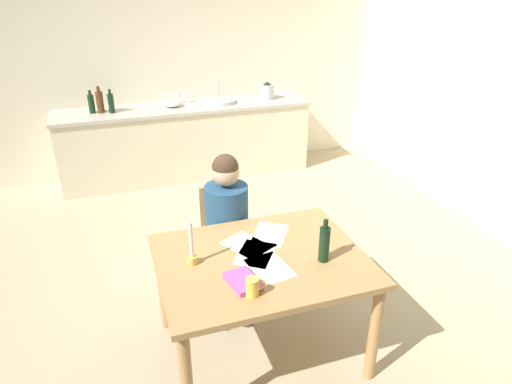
# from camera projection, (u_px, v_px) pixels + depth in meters

# --- Properties ---
(ground_plane) EXTENTS (5.20, 5.20, 0.04)m
(ground_plane) POSITION_uv_depth(u_px,v_px,m) (239.00, 273.00, 3.96)
(ground_plane) COLOR tan
(wall_back) EXTENTS (5.20, 0.12, 2.60)m
(wall_back) POSITION_uv_depth(u_px,v_px,m) (177.00, 67.00, 5.61)
(wall_back) COLOR silver
(wall_back) RESTS_ON ground
(wall_right) EXTENTS (0.12, 5.20, 2.60)m
(wall_right) POSITION_uv_depth(u_px,v_px,m) (511.00, 100.00, 4.13)
(wall_right) COLOR silver
(wall_right) RESTS_ON ground
(kitchen_counter) EXTENTS (3.05, 0.64, 0.90)m
(kitchen_counter) POSITION_uv_depth(u_px,v_px,m) (187.00, 141.00, 5.67)
(kitchen_counter) COLOR beige
(kitchen_counter) RESTS_ON ground
(dining_table) EXTENTS (1.28, 1.00, 0.75)m
(dining_table) POSITION_uv_depth(u_px,v_px,m) (261.00, 271.00, 2.85)
(dining_table) COLOR tan
(dining_table) RESTS_ON ground
(chair_at_table) EXTENTS (0.45, 0.45, 0.86)m
(chair_at_table) POSITION_uv_depth(u_px,v_px,m) (226.00, 237.00, 3.55)
(chair_at_table) COLOR tan
(chair_at_table) RESTS_ON ground
(person_seated) EXTENTS (0.37, 0.62, 1.19)m
(person_seated) POSITION_uv_depth(u_px,v_px,m) (228.00, 224.00, 3.33)
(person_seated) COLOR navy
(person_seated) RESTS_ON ground
(coffee_mug) EXTENTS (0.11, 0.07, 0.11)m
(coffee_mug) POSITION_uv_depth(u_px,v_px,m) (253.00, 287.00, 2.46)
(coffee_mug) COLOR #F2CC4C
(coffee_mug) RESTS_ON dining_table
(candlestick) EXTENTS (0.06, 0.06, 0.29)m
(candlestick) POSITION_uv_depth(u_px,v_px,m) (192.00, 252.00, 2.72)
(candlestick) COLOR gold
(candlestick) RESTS_ON dining_table
(book_magazine) EXTENTS (0.19, 0.25, 0.03)m
(book_magazine) POSITION_uv_depth(u_px,v_px,m) (243.00, 281.00, 2.57)
(book_magazine) COLOR #B953B8
(book_magazine) RESTS_ON dining_table
(paper_letter) EXTENTS (0.32, 0.36, 0.00)m
(paper_letter) POSITION_uv_depth(u_px,v_px,m) (246.00, 245.00, 2.94)
(paper_letter) COLOR white
(paper_letter) RESTS_ON dining_table
(paper_bill) EXTENTS (0.34, 0.36, 0.00)m
(paper_bill) POSITION_uv_depth(u_px,v_px,m) (270.00, 234.00, 3.06)
(paper_bill) COLOR white
(paper_bill) RESTS_ON dining_table
(paper_envelope) EXTENTS (0.34, 0.36, 0.00)m
(paper_envelope) POSITION_uv_depth(u_px,v_px,m) (255.00, 254.00, 2.85)
(paper_envelope) COLOR white
(paper_envelope) RESTS_ON dining_table
(paper_receipt) EXTENTS (0.25, 0.32, 0.00)m
(paper_receipt) POSITION_uv_depth(u_px,v_px,m) (269.00, 268.00, 2.71)
(paper_receipt) COLOR white
(paper_receipt) RESTS_ON dining_table
(wine_bottle_on_table) EXTENTS (0.07, 0.07, 0.28)m
(wine_bottle_on_table) POSITION_uv_depth(u_px,v_px,m) (324.00, 243.00, 2.74)
(wine_bottle_on_table) COLOR black
(wine_bottle_on_table) RESTS_ON dining_table
(sink_unit) EXTENTS (0.36, 0.36, 0.24)m
(sink_unit) POSITION_uv_depth(u_px,v_px,m) (221.00, 101.00, 5.60)
(sink_unit) COLOR #B2B7BC
(sink_unit) RESTS_ON kitchen_counter
(bottle_oil) EXTENTS (0.07, 0.07, 0.26)m
(bottle_oil) POSITION_uv_depth(u_px,v_px,m) (91.00, 103.00, 5.15)
(bottle_oil) COLOR black
(bottle_oil) RESTS_ON kitchen_counter
(bottle_vinegar) EXTENTS (0.08, 0.08, 0.30)m
(bottle_vinegar) POSITION_uv_depth(u_px,v_px,m) (100.00, 102.00, 5.15)
(bottle_vinegar) COLOR #593319
(bottle_vinegar) RESTS_ON kitchen_counter
(bottle_wine_red) EXTENTS (0.07, 0.07, 0.27)m
(bottle_wine_red) POSITION_uv_depth(u_px,v_px,m) (111.00, 103.00, 5.15)
(bottle_wine_red) COLOR black
(bottle_wine_red) RESTS_ON kitchen_counter
(mixing_bowl) EXTENTS (0.21, 0.21, 0.09)m
(mixing_bowl) POSITION_uv_depth(u_px,v_px,m) (172.00, 103.00, 5.41)
(mixing_bowl) COLOR white
(mixing_bowl) RESTS_ON kitchen_counter
(stovetop_kettle) EXTENTS (0.18, 0.18, 0.22)m
(stovetop_kettle) POSITION_uv_depth(u_px,v_px,m) (267.00, 91.00, 5.73)
(stovetop_kettle) COLOR #B7BABF
(stovetop_kettle) RESTS_ON kitchen_counter
(wine_glass_near_sink) EXTENTS (0.07, 0.07, 0.15)m
(wine_glass_near_sink) POSITION_uv_depth(u_px,v_px,m) (187.00, 94.00, 5.57)
(wine_glass_near_sink) COLOR silver
(wine_glass_near_sink) RESTS_ON kitchen_counter
(wine_glass_by_kettle) EXTENTS (0.07, 0.07, 0.15)m
(wine_glass_by_kettle) POSITION_uv_depth(u_px,v_px,m) (178.00, 94.00, 5.54)
(wine_glass_by_kettle) COLOR silver
(wine_glass_by_kettle) RESTS_ON kitchen_counter
(wine_glass_back_left) EXTENTS (0.07, 0.07, 0.15)m
(wine_glass_back_left) POSITION_uv_depth(u_px,v_px,m) (170.00, 95.00, 5.51)
(wine_glass_back_left) COLOR silver
(wine_glass_back_left) RESTS_ON kitchen_counter
(wine_glass_back_right) EXTENTS (0.07, 0.07, 0.15)m
(wine_glass_back_right) POSITION_uv_depth(u_px,v_px,m) (163.00, 96.00, 5.49)
(wine_glass_back_right) COLOR silver
(wine_glass_back_right) RESTS_ON kitchen_counter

